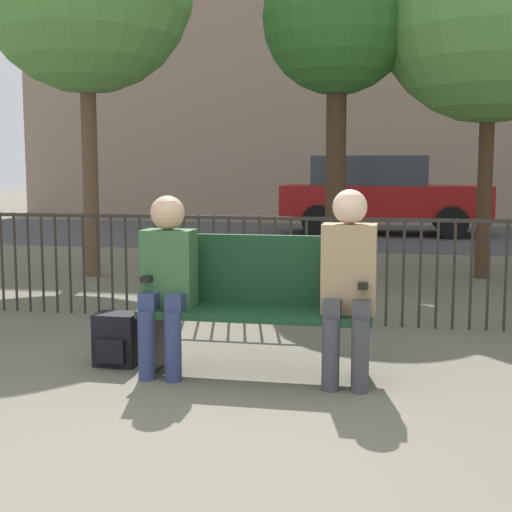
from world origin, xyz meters
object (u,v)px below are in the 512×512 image
object	(u,v)px
backpack	(117,340)
tree_2	(492,7)
seated_person_1	(348,276)
seated_person_0	(167,274)
tree_3	(338,22)
park_bench	(258,301)
parked_car_0	(381,194)

from	to	relation	value
backpack	tree_2	distance (m)	6.34
seated_person_1	backpack	size ratio (longest dim) A/B	3.38
seated_person_0	tree_3	xyz separation A→B (m)	(0.72, 4.55, 2.47)
park_bench	tree_3	world-z (taller)	tree_3
backpack	tree_2	xyz separation A→B (m)	(2.96, 4.67, 3.11)
park_bench	tree_2	xyz separation A→B (m)	(1.95, 4.66, 2.80)
parked_car_0	park_bench	bearing A→B (deg)	-93.01
parked_car_0	seated_person_1	bearing A→B (deg)	-89.73
backpack	seated_person_0	bearing A→B (deg)	-15.86
park_bench	backpack	size ratio (longest dim) A/B	4.15
park_bench	seated_person_1	bearing A→B (deg)	-11.69
seated_person_1	park_bench	bearing A→B (deg)	168.31
backpack	tree_2	bearing A→B (deg)	57.64
tree_2	tree_3	distance (m)	1.85
seated_person_0	seated_person_1	distance (m)	1.19
backpack	tree_3	distance (m)	5.45
tree_2	tree_3	bearing A→B (deg)	-172.75
seated_person_0	parked_car_0	size ratio (longest dim) A/B	0.28
tree_3	parked_car_0	world-z (taller)	tree_3
tree_2	backpack	bearing A→B (deg)	-122.36
park_bench	tree_2	bearing A→B (deg)	67.24
seated_person_0	tree_2	bearing A→B (deg)	62.00
park_bench	parked_car_0	size ratio (longest dim) A/B	0.36
tree_3	parked_car_0	distance (m)	6.52
seated_person_0	seated_person_1	size ratio (longest dim) A/B	0.96
tree_3	seated_person_0	bearing A→B (deg)	-98.95
seated_person_1	parked_car_0	xyz separation A→B (m)	(-0.05, 10.64, 0.15)
park_bench	backpack	xyz separation A→B (m)	(-1.00, -0.01, -0.31)
park_bench	backpack	distance (m)	1.05
seated_person_0	seated_person_1	bearing A→B (deg)	0.12
park_bench	tree_2	world-z (taller)	tree_2
park_bench	parked_car_0	world-z (taller)	parked_car_0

